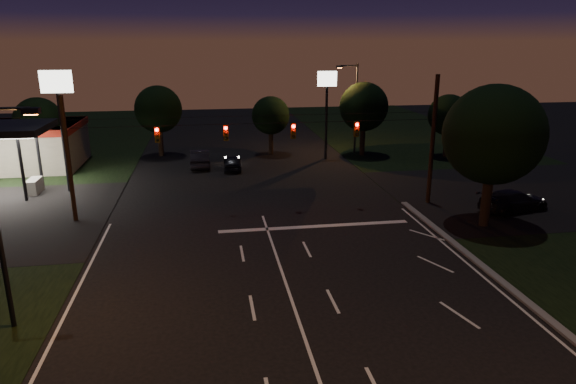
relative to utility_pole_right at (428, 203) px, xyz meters
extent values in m
plane|color=black|center=(-12.00, -15.00, 0.00)|extent=(140.00, 140.00, 0.00)
cube|color=black|center=(8.00, 1.00, 0.00)|extent=(20.00, 16.00, 0.02)
cube|color=silver|center=(-9.00, -3.50, 0.01)|extent=(12.00, 0.50, 0.01)
cylinder|color=black|center=(0.00, 0.00, 0.00)|extent=(0.30, 0.30, 9.00)
cylinder|color=black|center=(-24.00, 0.00, 0.00)|extent=(0.28, 0.28, 8.00)
cylinder|color=black|center=(-12.00, 0.00, 6.00)|extent=(24.00, 0.03, 0.03)
cylinder|color=black|center=(-12.00, 0.00, 6.50)|extent=(24.00, 0.02, 0.02)
cube|color=#3F3307|center=(-18.50, 0.00, 5.45)|extent=(0.32, 0.26, 1.00)
sphere|color=#FF0705|center=(-18.50, -0.16, 5.78)|extent=(0.22, 0.22, 0.22)
sphere|color=black|center=(-18.50, -0.16, 5.45)|extent=(0.20, 0.20, 0.20)
sphere|color=black|center=(-18.50, -0.16, 5.12)|extent=(0.20, 0.20, 0.20)
cube|color=#3F3307|center=(-14.20, 0.00, 5.45)|extent=(0.32, 0.26, 1.00)
sphere|color=#FF0705|center=(-14.20, -0.16, 5.78)|extent=(0.22, 0.22, 0.22)
sphere|color=black|center=(-14.20, -0.16, 5.45)|extent=(0.20, 0.20, 0.20)
sphere|color=black|center=(-14.20, -0.16, 5.12)|extent=(0.20, 0.20, 0.20)
cube|color=#3F3307|center=(-9.80, 0.00, 5.45)|extent=(0.32, 0.26, 1.00)
sphere|color=#FF0705|center=(-9.80, -0.16, 5.78)|extent=(0.22, 0.22, 0.22)
sphere|color=black|center=(-9.80, -0.16, 5.45)|extent=(0.20, 0.20, 0.20)
sphere|color=black|center=(-9.80, -0.16, 5.12)|extent=(0.20, 0.20, 0.20)
cube|color=#3F3307|center=(-5.50, 0.00, 5.45)|extent=(0.32, 0.26, 1.00)
sphere|color=#FF0705|center=(-5.50, -0.16, 5.78)|extent=(0.22, 0.22, 0.22)
sphere|color=black|center=(-5.50, -0.16, 5.45)|extent=(0.20, 0.20, 0.20)
sphere|color=black|center=(-5.50, -0.16, 5.12)|extent=(0.20, 0.20, 0.20)
cube|color=gray|center=(-28.50, 7.00, 0.55)|extent=(0.80, 2.00, 1.10)
cylinder|color=black|center=(-28.50, 5.00, 2.40)|extent=(0.24, 0.24, 4.80)
cylinder|color=black|center=(-28.50, 9.00, 2.40)|extent=(0.24, 0.24, 4.80)
cylinder|color=black|center=(-26.00, 7.00, 3.75)|extent=(0.24, 0.24, 7.50)
cube|color=white|center=(-26.00, 7.00, 8.30)|extent=(2.20, 0.30, 1.60)
cylinder|color=black|center=(-4.00, 15.00, 3.50)|extent=(0.24, 0.24, 7.00)
cube|color=white|center=(-4.00, 15.00, 7.70)|extent=(1.80, 0.30, 1.40)
cylinder|color=black|center=(-22.60, -13.00, 8.80)|extent=(1.80, 0.12, 0.12)
cube|color=black|center=(-21.70, -13.00, 8.70)|extent=(0.60, 0.35, 0.22)
cube|color=orange|center=(-21.70, -13.00, 8.58)|extent=(0.45, 0.25, 0.04)
cylinder|color=black|center=(-0.50, 17.00, 4.50)|extent=(0.20, 0.20, 9.00)
cylinder|color=black|center=(-1.40, 17.00, 8.80)|extent=(1.80, 0.12, 0.12)
cube|color=black|center=(-2.30, 17.00, 8.70)|extent=(0.60, 0.35, 0.22)
cube|color=orange|center=(-2.30, 17.00, 8.58)|extent=(0.45, 0.25, 0.04)
cylinder|color=black|center=(1.50, -5.00, 2.00)|extent=(0.60, 0.60, 4.00)
sphere|color=black|center=(1.50, -5.00, 5.76)|extent=(6.00, 6.00, 6.00)
sphere|color=black|center=(2.10, -4.55, 5.58)|extent=(4.50, 4.50, 4.50)
sphere|color=black|center=(0.90, -4.70, 5.62)|extent=(4.20, 4.20, 4.20)
cylinder|color=black|center=(-30.00, 15.00, 1.50)|extent=(0.49, 0.49, 3.00)
sphere|color=black|center=(-30.00, 15.00, 4.32)|extent=(4.20, 4.20, 4.20)
sphere|color=black|center=(-29.58, 15.32, 4.19)|extent=(3.15, 3.15, 3.15)
sphere|color=black|center=(-30.42, 15.21, 4.23)|extent=(2.94, 2.94, 2.94)
cylinder|color=black|center=(-20.00, 19.00, 1.62)|extent=(0.52, 0.52, 3.25)
sphere|color=black|center=(-20.00, 19.00, 4.68)|extent=(4.60, 4.60, 4.60)
sphere|color=black|center=(-19.54, 19.34, 4.54)|extent=(3.45, 3.45, 3.45)
sphere|color=black|center=(-20.46, 19.23, 4.58)|extent=(3.22, 3.22, 3.22)
cylinder|color=black|center=(-9.00, 18.00, 1.38)|extent=(0.47, 0.47, 2.75)
sphere|color=black|center=(-9.00, 18.00, 3.96)|extent=(3.80, 3.80, 3.80)
sphere|color=black|center=(-8.62, 18.28, 3.85)|extent=(2.85, 2.85, 2.85)
sphere|color=black|center=(-9.38, 18.19, 3.87)|extent=(2.66, 2.66, 2.66)
cylinder|color=black|center=(0.00, 16.00, 1.70)|extent=(0.53, 0.53, 3.40)
sphere|color=black|center=(0.00, 16.00, 4.90)|extent=(4.80, 4.80, 4.80)
sphere|color=black|center=(0.48, 16.36, 4.75)|extent=(3.60, 3.60, 3.60)
sphere|color=black|center=(-0.48, 16.24, 4.79)|extent=(3.36, 3.36, 3.36)
cylinder|color=black|center=(8.00, 14.00, 1.45)|extent=(0.48, 0.48, 2.90)
sphere|color=black|center=(8.00, 14.00, 4.18)|extent=(4.00, 4.00, 4.00)
sphere|color=black|center=(8.40, 14.30, 4.06)|extent=(3.00, 3.00, 3.00)
sphere|color=black|center=(7.60, 14.20, 4.09)|extent=(2.80, 2.80, 2.80)
imported|color=black|center=(-13.26, 12.02, 0.66)|extent=(1.71, 3.93, 1.32)
imported|color=black|center=(-16.10, 13.63, 0.79)|extent=(1.70, 4.82, 1.59)
imported|color=black|center=(4.93, -2.68, 0.74)|extent=(5.43, 3.24, 1.48)
camera|label=1|loc=(-15.43, -32.95, 11.16)|focal=32.00mm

